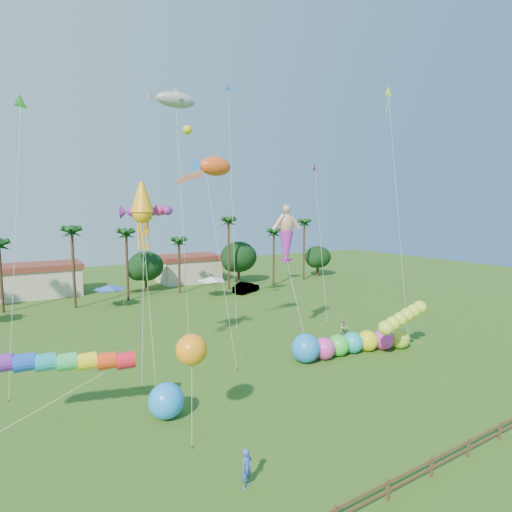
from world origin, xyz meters
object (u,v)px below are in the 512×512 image
spectator_b (344,327)px  caterpillar_inflatable (348,344)px  car_b (246,287)px  spectator_a (247,468)px  blue_ball (166,401)px

spectator_b → caterpillar_inflatable: 5.62m
car_b → spectator_a: bearing=123.8°
spectator_a → caterpillar_inflatable: size_ratio=0.15×
spectator_b → car_b: bearing=100.5°
spectator_a → blue_ball: (-1.13, 7.85, 0.18)m
spectator_a → spectator_b: size_ratio=1.08×
blue_ball → spectator_b: bearing=17.5°
spectator_b → spectator_a: bearing=-128.0°
caterpillar_inflatable → spectator_b: bearing=59.5°
car_b → blue_ball: 37.92m
spectator_a → car_b: bearing=36.6°
car_b → spectator_b: (-2.17, -23.77, 0.01)m
spectator_b → blue_ball: (-20.67, -6.50, 0.25)m
spectator_a → blue_ball: 7.93m
car_b → spectator_a: size_ratio=2.78×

